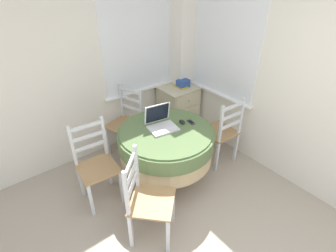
{
  "coord_description": "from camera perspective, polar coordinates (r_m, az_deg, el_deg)",
  "views": [
    {
      "loc": [
        -0.85,
        -0.4,
        2.39
      ],
      "look_at": [
        0.85,
        1.75,
        0.67
      ],
      "focal_mm": 28.0,
      "sensor_mm": 36.0,
      "label": 1
    }
  ],
  "objects": [
    {
      "name": "corner_room_shell",
      "position": [
        3.05,
        3.91,
        10.65
      ],
      "size": [
        4.17,
        4.57,
        2.55
      ],
      "color": "white",
      "rests_on": "ground_plane"
    },
    {
      "name": "round_dining_table",
      "position": [
        3.12,
        -0.45,
        -3.58
      ],
      "size": [
        1.13,
        1.13,
        0.74
      ],
      "color": "#4C3D2D",
      "rests_on": "ground_plane"
    },
    {
      "name": "laptop",
      "position": [
        3.06,
        -1.55,
        0.67
      ],
      "size": [
        0.37,
        0.34,
        0.26
      ],
      "color": "silver",
      "rests_on": "round_dining_table"
    },
    {
      "name": "computer_mouse",
      "position": [
        3.15,
        3.1,
        0.93
      ],
      "size": [
        0.06,
        0.09,
        0.05
      ],
      "color": "black",
      "rests_on": "round_dining_table"
    },
    {
      "name": "cell_phone",
      "position": [
        3.18,
        5.0,
        0.86
      ],
      "size": [
        0.07,
        0.12,
        0.01
      ],
      "color": "#2D2D33",
      "rests_on": "round_dining_table"
    },
    {
      "name": "dining_chair_near_back_window",
      "position": [
        3.73,
        -9.04,
        0.64
      ],
      "size": [
        0.51,
        0.51,
        0.97
      ],
      "color": "#A87F51",
      "rests_on": "ground_plane"
    },
    {
      "name": "dining_chair_near_right_window",
      "position": [
        3.56,
        11.57,
        -1.36
      ],
      "size": [
        0.43,
        0.43,
        0.97
      ],
      "color": "#A87F51",
      "rests_on": "ground_plane"
    },
    {
      "name": "dining_chair_camera_near",
      "position": [
        2.59,
        -4.54,
        -15.88
      ],
      "size": [
        0.58,
        0.58,
        0.97
      ],
      "color": "#A87F51",
      "rests_on": "ground_plane"
    },
    {
      "name": "dining_chair_left_flank",
      "position": [
        3.05,
        -15.34,
        -8.27
      ],
      "size": [
        0.44,
        0.44,
        0.97
      ],
      "color": "#A87F51",
      "rests_on": "ground_plane"
    },
    {
      "name": "corner_cabinet",
      "position": [
        4.25,
        2.26,
        3.8
      ],
      "size": [
        0.56,
        0.5,
        0.75
      ],
      "color": "beige",
      "rests_on": "ground_plane"
    },
    {
      "name": "storage_box",
      "position": [
        4.07,
        3.29,
        9.2
      ],
      "size": [
        0.18,
        0.14,
        0.12
      ],
      "color": "#2D4C93",
      "rests_on": "corner_cabinet"
    },
    {
      "name": "book_on_cabinet",
      "position": [
        4.08,
        2.86,
        8.57
      ],
      "size": [
        0.13,
        0.2,
        0.02
      ],
      "color": "gold",
      "rests_on": "corner_cabinet"
    }
  ]
}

